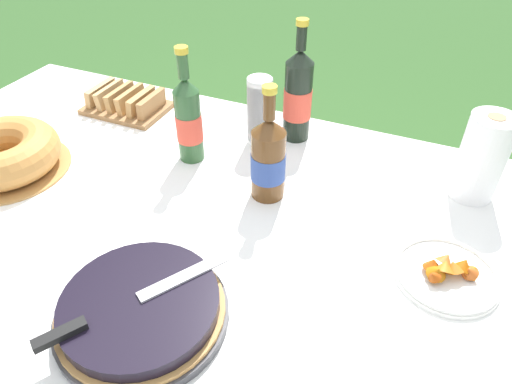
{
  "coord_description": "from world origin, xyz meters",
  "views": [
    {
      "loc": [
        0.51,
        -0.67,
        1.52
      ],
      "look_at": [
        0.18,
        0.1,
        0.84
      ],
      "focal_mm": 32.0,
      "sensor_mm": 36.0,
      "label": 1
    }
  ],
  "objects_px": {
    "bread_board": "(126,103)",
    "snack_plate_left": "(447,273)",
    "bundt_cake": "(3,153)",
    "cider_bottle_amber": "(268,159)",
    "berry_tart": "(141,309)",
    "cup_stack": "(260,112)",
    "juice_bottle_red": "(298,96)",
    "serving_knife": "(123,305)",
    "cider_bottle_green": "(189,120)",
    "paper_towel_roll": "(482,158)"
  },
  "relations": [
    {
      "from": "bread_board",
      "to": "snack_plate_left",
      "type": "bearing_deg",
      "value": -17.88
    },
    {
      "from": "bundt_cake",
      "to": "cider_bottle_amber",
      "type": "xyz_separation_m",
      "value": [
        0.69,
        0.18,
        0.06
      ]
    },
    {
      "from": "berry_tart",
      "to": "cider_bottle_amber",
      "type": "height_order",
      "value": "cider_bottle_amber"
    },
    {
      "from": "cup_stack",
      "to": "juice_bottle_red",
      "type": "relative_size",
      "value": 0.58
    },
    {
      "from": "berry_tart",
      "to": "serving_knife",
      "type": "relative_size",
      "value": 0.99
    },
    {
      "from": "berry_tart",
      "to": "snack_plate_left",
      "type": "height_order",
      "value": "snack_plate_left"
    },
    {
      "from": "cup_stack",
      "to": "cider_bottle_green",
      "type": "distance_m",
      "value": 0.21
    },
    {
      "from": "cup_stack",
      "to": "juice_bottle_red",
      "type": "distance_m",
      "value": 0.12
    },
    {
      "from": "serving_knife",
      "to": "bread_board",
      "type": "height_order",
      "value": "bread_board"
    },
    {
      "from": "serving_knife",
      "to": "cup_stack",
      "type": "xyz_separation_m",
      "value": [
        -0.03,
        0.69,
        0.04
      ]
    },
    {
      "from": "juice_bottle_red",
      "to": "paper_towel_roll",
      "type": "relative_size",
      "value": 1.57
    },
    {
      "from": "berry_tart",
      "to": "cider_bottle_green",
      "type": "bearing_deg",
      "value": 109.77
    },
    {
      "from": "berry_tart",
      "to": "cider_bottle_amber",
      "type": "relative_size",
      "value": 1.1
    },
    {
      "from": "bundt_cake",
      "to": "cider_bottle_amber",
      "type": "bearing_deg",
      "value": 14.77
    },
    {
      "from": "cider_bottle_green",
      "to": "cider_bottle_amber",
      "type": "distance_m",
      "value": 0.27
    },
    {
      "from": "cider_bottle_amber",
      "to": "bread_board",
      "type": "relative_size",
      "value": 1.15
    },
    {
      "from": "berry_tart",
      "to": "cup_stack",
      "type": "relative_size",
      "value": 1.62
    },
    {
      "from": "cider_bottle_amber",
      "to": "cup_stack",
      "type": "bearing_deg",
      "value": 117.74
    },
    {
      "from": "cider_bottle_green",
      "to": "juice_bottle_red",
      "type": "distance_m",
      "value": 0.32
    },
    {
      "from": "cup_stack",
      "to": "paper_towel_roll",
      "type": "relative_size",
      "value": 0.91
    },
    {
      "from": "cider_bottle_green",
      "to": "juice_bottle_red",
      "type": "relative_size",
      "value": 0.92
    },
    {
      "from": "serving_knife",
      "to": "bundt_cake",
      "type": "relative_size",
      "value": 1.01
    },
    {
      "from": "cider_bottle_green",
      "to": "cider_bottle_amber",
      "type": "height_order",
      "value": "cider_bottle_green"
    },
    {
      "from": "serving_knife",
      "to": "bread_board",
      "type": "relative_size",
      "value": 1.27
    },
    {
      "from": "cider_bottle_amber",
      "to": "paper_towel_roll",
      "type": "xyz_separation_m",
      "value": [
        0.47,
        0.21,
        0.0
      ]
    },
    {
      "from": "snack_plate_left",
      "to": "paper_towel_roll",
      "type": "bearing_deg",
      "value": 85.2
    },
    {
      "from": "juice_bottle_red",
      "to": "paper_towel_roll",
      "type": "xyz_separation_m",
      "value": [
        0.5,
        -0.08,
        -0.02
      ]
    },
    {
      "from": "bundt_cake",
      "to": "bread_board",
      "type": "distance_m",
      "value": 0.42
    },
    {
      "from": "bundt_cake",
      "to": "paper_towel_roll",
      "type": "relative_size",
      "value": 1.46
    },
    {
      "from": "juice_bottle_red",
      "to": "bread_board",
      "type": "distance_m",
      "value": 0.58
    },
    {
      "from": "serving_knife",
      "to": "paper_towel_roll",
      "type": "height_order",
      "value": "paper_towel_roll"
    },
    {
      "from": "cup_stack",
      "to": "snack_plate_left",
      "type": "relative_size",
      "value": 0.95
    },
    {
      "from": "bundt_cake",
      "to": "snack_plate_left",
      "type": "height_order",
      "value": "bundt_cake"
    },
    {
      "from": "berry_tart",
      "to": "serving_knife",
      "type": "distance_m",
      "value": 0.05
    },
    {
      "from": "berry_tart",
      "to": "cider_bottle_amber",
      "type": "distance_m",
      "value": 0.46
    },
    {
      "from": "serving_knife",
      "to": "bundt_cake",
      "type": "xyz_separation_m",
      "value": [
        -0.6,
        0.29,
        -0.01
      ]
    },
    {
      "from": "serving_knife",
      "to": "cider_bottle_amber",
      "type": "distance_m",
      "value": 0.48
    },
    {
      "from": "paper_towel_roll",
      "to": "snack_plate_left",
      "type": "bearing_deg",
      "value": -94.8
    },
    {
      "from": "serving_knife",
      "to": "cider_bottle_green",
      "type": "xyz_separation_m",
      "value": [
        -0.17,
        0.54,
        0.06
      ]
    },
    {
      "from": "berry_tart",
      "to": "serving_knife",
      "type": "height_order",
      "value": "serving_knife"
    },
    {
      "from": "cider_bottle_green",
      "to": "bread_board",
      "type": "xyz_separation_m",
      "value": [
        -0.33,
        0.16,
        -0.09
      ]
    },
    {
      "from": "cup_stack",
      "to": "bundt_cake",
      "type": "bearing_deg",
      "value": -144.97
    },
    {
      "from": "cup_stack",
      "to": "cider_bottle_green",
      "type": "xyz_separation_m",
      "value": [
        -0.14,
        -0.15,
        0.02
      ]
    },
    {
      "from": "cider_bottle_green",
      "to": "juice_bottle_red",
      "type": "xyz_separation_m",
      "value": [
        0.23,
        0.22,
        0.01
      ]
    },
    {
      "from": "serving_knife",
      "to": "cider_bottle_amber",
      "type": "xyz_separation_m",
      "value": [
        0.09,
        0.47,
        0.05
      ]
    },
    {
      "from": "bundt_cake",
      "to": "cider_bottle_green",
      "type": "xyz_separation_m",
      "value": [
        0.43,
        0.25,
        0.07
      ]
    },
    {
      "from": "snack_plate_left",
      "to": "cider_bottle_amber",
      "type": "bearing_deg",
      "value": 166.14
    },
    {
      "from": "bundt_cake",
      "to": "juice_bottle_red",
      "type": "relative_size",
      "value": 0.93
    },
    {
      "from": "bundt_cake",
      "to": "paper_towel_roll",
      "type": "bearing_deg",
      "value": 18.42
    },
    {
      "from": "berry_tart",
      "to": "cup_stack",
      "type": "height_order",
      "value": "cup_stack"
    }
  ]
}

